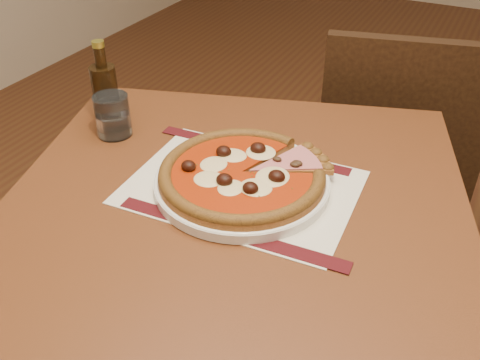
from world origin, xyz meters
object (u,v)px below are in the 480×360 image
at_px(bottle, 105,91).
at_px(plate, 242,182).
at_px(water_glass, 113,116).
at_px(chair_far, 392,155).
at_px(pizza, 242,173).
at_px(table, 235,244).

bearing_deg(bottle, plate, -14.27).
distance_m(water_glass, bottle, 0.07).
distance_m(chair_far, pizza, 0.72).
xyz_separation_m(table, chair_far, (0.15, 0.68, -0.15)).
relative_size(chair_far, plate, 2.81).
xyz_separation_m(plate, bottle, (-0.37, 0.09, 0.06)).
distance_m(plate, pizza, 0.02).
height_order(table, pizza, pizza).
height_order(table, bottle, bottle).
xyz_separation_m(plate, pizza, (-0.00, -0.00, 0.02)).
bearing_deg(water_glass, table, -15.57).
distance_m(table, pizza, 0.14).
xyz_separation_m(water_glass, bottle, (-0.05, 0.04, 0.03)).
bearing_deg(chair_far, plate, 62.93).
bearing_deg(table, plate, 98.56).
height_order(chair_far, water_glass, chair_far).
distance_m(chair_far, plate, 0.71).
bearing_deg(water_glass, bottle, 138.37).
distance_m(chair_far, water_glass, 0.82).
xyz_separation_m(table, plate, (-0.01, 0.04, 0.11)).
bearing_deg(plate, bottle, 165.73).
xyz_separation_m(chair_far, bottle, (-0.52, -0.55, 0.32)).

